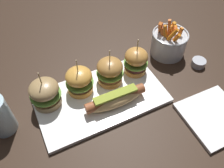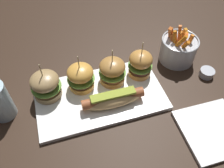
{
  "view_description": "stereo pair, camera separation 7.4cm",
  "coord_description": "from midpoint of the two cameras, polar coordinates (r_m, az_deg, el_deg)",
  "views": [
    {
      "loc": [
        -0.17,
        -0.43,
        0.62
      ],
      "look_at": [
        0.04,
        0.0,
        0.05
      ],
      "focal_mm": 37.6,
      "sensor_mm": 36.0,
      "label": 1
    },
    {
      "loc": [
        -0.1,
        -0.46,
        0.62
      ],
      "look_at": [
        0.04,
        0.0,
        0.05
      ],
      "focal_mm": 37.6,
      "sensor_mm": 36.0,
      "label": 2
    }
  ],
  "objects": [
    {
      "name": "fries_bucket",
      "position": [
        0.91,
        18.1,
        7.99
      ],
      "size": [
        0.13,
        0.13,
        0.15
      ],
      "color": "#B7BABF",
      "rests_on": "ground"
    },
    {
      "name": "slider_far_left",
      "position": [
        0.75,
        -13.14,
        -0.41
      ],
      "size": [
        0.1,
        0.1,
        0.14
      ],
      "color": "#9A7B4D",
      "rests_on": "platter_main"
    },
    {
      "name": "slider_center_left",
      "position": [
        0.76,
        -4.87,
        1.61
      ],
      "size": [
        0.09,
        0.09,
        0.13
      ],
      "color": "gold",
      "rests_on": "platter_main"
    },
    {
      "name": "sauce_ramekin",
      "position": [
        0.91,
        24.28,
        2.38
      ],
      "size": [
        0.05,
        0.05,
        0.03
      ],
      "color": "#A8AAB2",
      "rests_on": "ground"
    },
    {
      "name": "platter_main",
      "position": [
        0.77,
        -0.19,
        -3.12
      ],
      "size": [
        0.41,
        0.23,
        0.01
      ],
      "primitive_type": "cube",
      "color": "white",
      "rests_on": "ground"
    },
    {
      "name": "slider_center_right",
      "position": [
        0.77,
        2.82,
        3.05
      ],
      "size": [
        0.09,
        0.09,
        0.14
      ],
      "color": "#AC7739",
      "rests_on": "platter_main"
    },
    {
      "name": "ground_plane",
      "position": [
        0.77,
        -0.19,
        -3.44
      ],
      "size": [
        3.0,
        3.0,
        0.0
      ],
      "primitive_type": "plane",
      "color": "black"
    },
    {
      "name": "side_plate",
      "position": [
        0.78,
        25.9,
        -10.26
      ],
      "size": [
        0.19,
        0.19,
        0.01
      ],
      "primitive_type": "cube",
      "rotation": [
        0.0,
        0.0,
        -0.02
      ],
      "color": "white",
      "rests_on": "ground"
    },
    {
      "name": "hot_dog",
      "position": [
        0.72,
        3.18,
        -3.85
      ],
      "size": [
        0.2,
        0.06,
        0.05
      ],
      "color": "tan",
      "rests_on": "platter_main"
    },
    {
      "name": "slider_far_right",
      "position": [
        0.8,
        9.56,
        4.78
      ],
      "size": [
        0.08,
        0.08,
        0.14
      ],
      "color": "#C0833B",
      "rests_on": "platter_main"
    }
  ]
}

